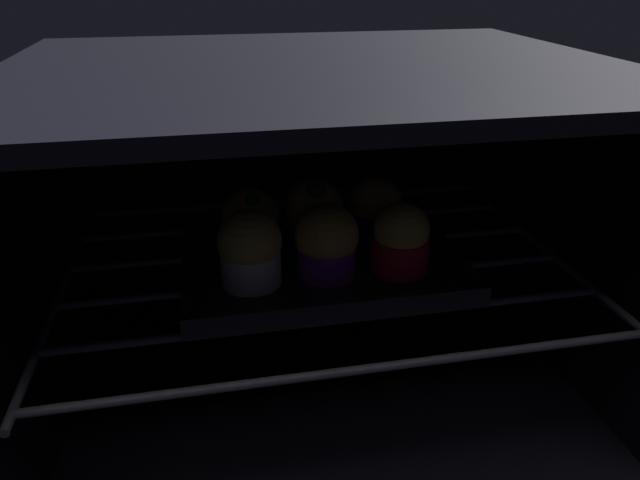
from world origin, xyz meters
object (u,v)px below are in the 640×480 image
muffin_row0_col2 (401,239)px  muffin_row1_col1 (312,214)px  muffin_row0_col0 (250,250)px  muffin_row1_col2 (374,210)px  muffin_row0_col1 (325,242)px  baking_tray (320,262)px  muffin_row1_col0 (251,222)px

muffin_row0_col2 → muffin_row1_col1: (-7.81, 7.54, 0.25)cm
muffin_row0_col0 → muffin_row1_col2: muffin_row0_col0 is taller
muffin_row0_col1 → muffin_row1_col2: bearing=45.3°
baking_tray → muffin_row1_col0: (-6.99, 3.27, 3.90)cm
muffin_row0_col0 → muffin_row1_col2: bearing=27.0°
muffin_row0_col1 → muffin_row1_col0: 9.60cm
muffin_row0_col1 → muffin_row1_col2: (7.20, 7.29, -0.19)cm
muffin_row0_col2 → muffin_row0_col0: bearing=179.1°
muffin_row1_col1 → baking_tray: bearing=-86.9°
baking_tray → muffin_row1_col1: 5.50cm
baking_tray → muffin_row1_col2: size_ratio=3.93×
baking_tray → muffin_row1_col1: bearing=93.1°
muffin_row0_col0 → muffin_row1_col0: muffin_row0_col0 is taller
muffin_row0_col0 → muffin_row0_col2: muffin_row0_col0 is taller
muffin_row0_col1 → muffin_row1_col0: size_ratio=1.05×
muffin_row1_col0 → muffin_row1_col1: 6.81cm
muffin_row1_col2 → muffin_row1_col1: bearing=-178.3°
muffin_row0_col2 → muffin_row1_col0: bearing=153.7°
muffin_row0_col1 → muffin_row1_col0: (-6.82, 6.76, -0.22)cm
muffin_row0_col2 → muffin_row1_col1: bearing=136.0°
baking_tray → muffin_row0_col0: bearing=-154.3°
muffin_row1_col2 → muffin_row0_col0: bearing=-153.0°
muffin_row0_col2 → muffin_row1_col2: size_ratio=1.00×
muffin_row1_col0 → muffin_row1_col2: muffin_row1_col2 is taller
muffin_row0_col1 → muffin_row0_col2: bearing=-3.4°
baking_tray → muffin_row1_col0: size_ratio=4.00×
muffin_row1_col1 → muffin_row1_col0: bearing=-177.3°
muffin_row1_col2 → muffin_row0_col1: bearing=-134.7°
baking_tray → muffin_row0_col2: muffin_row0_col2 is taller
muffin_row0_col0 → muffin_row1_col0: bearing=84.3°
muffin_row1_col0 → muffin_row1_col2: 14.03cm
muffin_row0_col0 → muffin_row1_col0: 7.01cm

